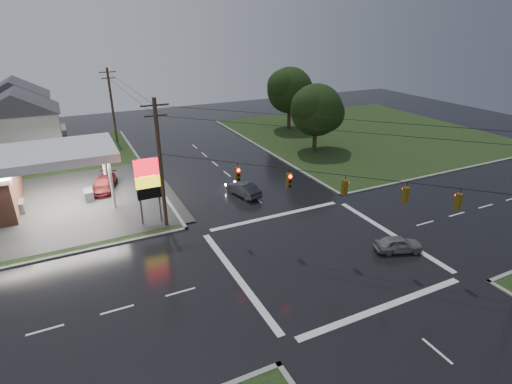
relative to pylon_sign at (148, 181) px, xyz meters
name	(u,v)px	position (x,y,z in m)	size (l,w,h in m)	color
ground	(320,253)	(10.50, -10.50, -4.01)	(120.00, 120.00, 0.00)	black
grass_ne	(364,134)	(36.50, 15.50, -3.97)	(36.00, 36.00, 0.08)	black
pylon_sign	(148,181)	(0.00, 0.00, 0.00)	(2.00, 0.35, 6.00)	#59595E
utility_pole_nw	(160,163)	(1.00, -1.00, 1.71)	(2.20, 0.32, 11.00)	#382619
utility_pole_n	(112,105)	(1.00, 27.50, 1.46)	(2.20, 0.32, 10.50)	#382619
traffic_signals	(327,174)	(10.52, -10.52, 2.47)	(26.87, 26.87, 1.47)	black
house_near	(20,124)	(-10.45, 25.50, 0.39)	(11.05, 8.48, 8.60)	silver
house_far	(17,107)	(-11.45, 37.50, 0.39)	(11.05, 8.48, 8.60)	silver
tree_ne_near	(317,110)	(24.64, 11.49, 1.55)	(7.99, 6.80, 8.98)	black
tree_ne_far	(291,90)	(27.65, 23.49, 2.17)	(8.46, 7.20, 9.80)	black
car_north	(244,189)	(9.70, 2.01, -3.33)	(1.45, 4.15, 1.37)	#22242B
car_crossing	(398,244)	(15.98, -12.89, -3.39)	(1.45, 3.62, 1.23)	slate
car_pump	(104,184)	(-2.86, 9.46, -3.29)	(2.03, 4.99, 1.45)	#521213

